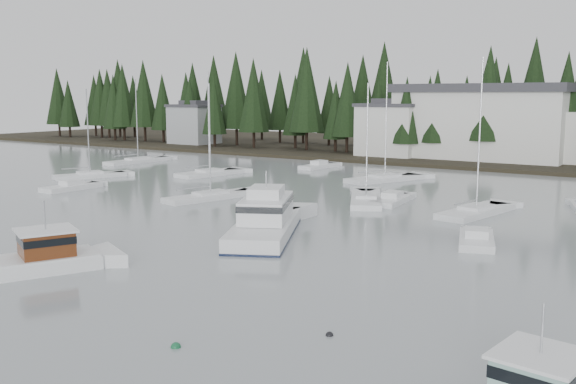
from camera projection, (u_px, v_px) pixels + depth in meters
name	position (u px, v px, depth m)	size (l,w,h in m)	color
far_shore_land	(538.00, 156.00, 104.41)	(240.00, 54.00, 1.00)	black
conifer_treeline	(521.00, 161.00, 95.35)	(200.00, 22.00, 20.00)	black
house_west	(390.00, 129.00, 98.74)	(9.54, 7.42, 8.75)	silver
house_far_west	(194.00, 123.00, 123.41)	(8.48, 7.42, 8.25)	#999EA0
harbor_inn	(495.00, 123.00, 93.09)	(29.50, 11.50, 10.90)	silver
lobster_boat_brown	(21.00, 264.00, 35.55)	(6.89, 9.60, 4.54)	white
cabin_cruiser_center	(266.00, 224.00, 45.14)	(8.83, 12.60, 5.24)	white
sailboat_2	(385.00, 180.00, 73.74)	(6.45, 10.41, 14.03)	white
sailboat_3	(366.00, 201.00, 59.38)	(6.98, 10.22, 11.42)	white
sailboat_5	(476.00, 214.00, 53.06)	(4.25, 9.35, 13.35)	white
sailboat_6	(138.00, 162.00, 93.73)	(2.81, 11.06, 12.56)	white
sailboat_7	(90.00, 177.00, 76.57)	(5.48, 8.61, 11.06)	white
sailboat_8	(210.00, 175.00, 78.88)	(4.39, 9.12, 13.20)	white
sailboat_10	(211.00, 198.00, 60.89)	(4.54, 9.88, 11.42)	white
runabout_0	(72.00, 188.00, 66.94)	(2.20, 6.51, 1.42)	white
runabout_1	(476.00, 242.00, 42.59)	(3.84, 6.05, 1.42)	white
runabout_3	(319.00, 167.00, 86.74)	(2.84, 6.79, 1.42)	white
runabout_4	(392.00, 201.00, 58.83)	(2.82, 6.84, 1.42)	white
mooring_buoy_green	(176.00, 347.00, 25.13)	(0.41, 0.41, 0.41)	#145933
mooring_buoy_dark	(329.00, 335.00, 26.36)	(0.33, 0.33, 0.33)	black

